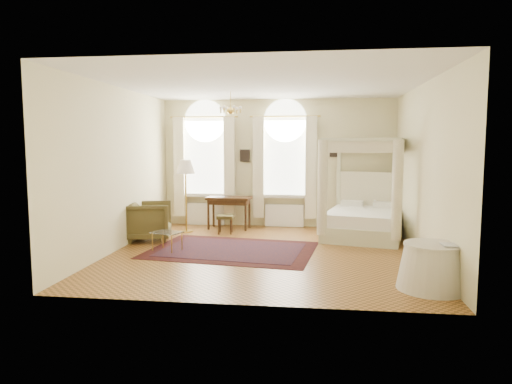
# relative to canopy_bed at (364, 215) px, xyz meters

# --- Properties ---
(ground) EXTENTS (6.00, 6.00, 0.00)m
(ground) POSITION_rel_canopy_bed_xyz_m (-2.10, -1.74, -0.52)
(ground) COLOR #9D632D
(ground) RESTS_ON ground
(room_walls) EXTENTS (6.00, 6.00, 6.00)m
(room_walls) POSITION_rel_canopy_bed_xyz_m (-2.10, -1.74, 1.46)
(room_walls) COLOR beige
(room_walls) RESTS_ON ground
(window_left) EXTENTS (1.62, 0.27, 3.29)m
(window_left) POSITION_rel_canopy_bed_xyz_m (-4.00, 1.13, 0.97)
(window_left) COLOR white
(window_left) RESTS_ON room_walls
(window_right) EXTENTS (1.62, 0.27, 3.29)m
(window_right) POSITION_rel_canopy_bed_xyz_m (-1.90, 1.13, 0.97)
(window_right) COLOR white
(window_right) RESTS_ON room_walls
(chandelier) EXTENTS (0.51, 0.45, 0.50)m
(chandelier) POSITION_rel_canopy_bed_xyz_m (-3.00, -0.54, 2.39)
(chandelier) COLOR #B7963D
(chandelier) RESTS_ON room_walls
(wall_pictures) EXTENTS (2.54, 0.03, 0.39)m
(wall_pictures) POSITION_rel_canopy_bed_xyz_m (-2.02, 1.23, 1.37)
(wall_pictures) COLOR black
(wall_pictures) RESTS_ON room_walls
(canopy_bed) EXTENTS (2.14, 2.43, 2.28)m
(canopy_bed) POSITION_rel_canopy_bed_xyz_m (0.00, 0.00, 0.00)
(canopy_bed) COLOR beige
(canopy_bed) RESTS_ON ground
(nightstand) EXTENTS (0.50, 0.48, 0.56)m
(nightstand) POSITION_rel_canopy_bed_xyz_m (0.30, 0.96, -0.24)
(nightstand) COLOR #35200E
(nightstand) RESTS_ON ground
(nightstand_lamp) EXTENTS (0.29, 0.29, 0.42)m
(nightstand_lamp) POSITION_rel_canopy_bed_xyz_m (0.38, 1.03, 0.32)
(nightstand_lamp) COLOR #B7963D
(nightstand_lamp) RESTS_ON nightstand
(writing_desk) EXTENTS (1.14, 0.65, 0.82)m
(writing_desk) POSITION_rel_canopy_bed_xyz_m (-3.28, 0.69, 0.18)
(writing_desk) COLOR #35200E
(writing_desk) RESTS_ON ground
(laptop) EXTENTS (0.35, 0.23, 0.03)m
(laptop) POSITION_rel_canopy_bed_xyz_m (-3.43, 0.70, 0.32)
(laptop) COLOR black
(laptop) RESTS_ON writing_desk
(stool) EXTENTS (0.42, 0.42, 0.44)m
(stool) POSITION_rel_canopy_bed_xyz_m (-3.26, 0.08, -0.15)
(stool) COLOR #3F3A1B
(stool) RESTS_ON ground
(armchair) EXTENTS (1.15, 1.13, 0.87)m
(armchair) POSITION_rel_canopy_bed_xyz_m (-4.80, -0.89, -0.08)
(armchair) COLOR #4C4220
(armchair) RESTS_ON ground
(coffee_table) EXTENTS (0.67, 0.58, 0.39)m
(coffee_table) POSITION_rel_canopy_bed_xyz_m (-4.08, -1.85, -0.17)
(coffee_table) COLOR white
(coffee_table) RESTS_ON ground
(floor_lamp) EXTENTS (0.46, 0.46, 1.77)m
(floor_lamp) POSITION_rel_canopy_bed_xyz_m (-4.25, 0.15, 0.99)
(floor_lamp) COLOR #B7963D
(floor_lamp) RESTS_ON ground
(oriental_rug) EXTENTS (3.54, 2.74, 0.01)m
(oriental_rug) POSITION_rel_canopy_bed_xyz_m (-2.79, -1.63, -0.51)
(oriental_rug) COLOR #40120F
(oriental_rug) RESTS_ON ground
(side_table) EXTENTS (1.01, 1.01, 0.69)m
(side_table) POSITION_rel_canopy_bed_xyz_m (0.60, -3.73, -0.18)
(side_table) COLOR silver
(side_table) RESTS_ON ground
(book) EXTENTS (0.20, 0.27, 0.03)m
(book) POSITION_rel_canopy_bed_xyz_m (0.68, -3.86, 0.18)
(book) COLOR black
(book) RESTS_ON side_table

